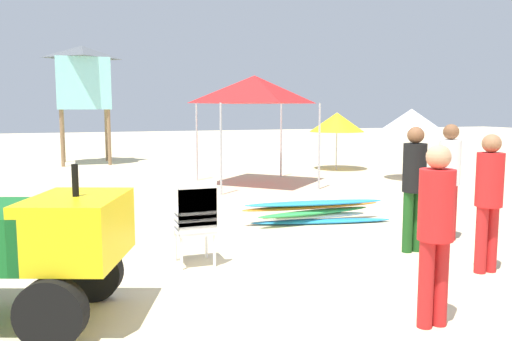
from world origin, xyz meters
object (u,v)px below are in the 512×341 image
(lifeguard_near_left, at_px, (414,180))
(lifeguard_far_right, at_px, (489,194))
(lifeguard_near_right, at_px, (436,224))
(beach_umbrella_mid, at_px, (337,122))
(lifeguard_near_center, at_px, (449,174))
(popup_canopy, at_px, (255,90))
(stacked_plastic_chairs, at_px, (196,216))
(surfboard_pile, at_px, (315,211))
(traffic_cone_near, at_px, (90,222))
(lifeguard_tower, at_px, (83,78))
(beach_umbrella_left, at_px, (411,119))

(lifeguard_near_left, relative_size, lifeguard_far_right, 1.03)
(lifeguard_near_right, xyz_separation_m, beach_umbrella_mid, (5.01, 11.29, 0.58))
(lifeguard_near_left, distance_m, lifeguard_near_right, 2.56)
(lifeguard_near_center, relative_size, popup_canopy, 0.62)
(stacked_plastic_chairs, distance_m, surfboard_pile, 3.11)
(lifeguard_near_right, distance_m, beach_umbrella_mid, 12.36)
(lifeguard_near_right, bearing_deg, beach_umbrella_mid, 66.05)
(surfboard_pile, bearing_deg, lifeguard_near_left, -77.18)
(lifeguard_far_right, bearing_deg, traffic_cone_near, 142.96)
(lifeguard_near_right, xyz_separation_m, lifeguard_tower, (-2.70, 15.93, 2.12))
(stacked_plastic_chairs, relative_size, lifeguard_far_right, 0.65)
(lifeguard_near_left, xyz_separation_m, beach_umbrella_mid, (3.66, 9.11, 0.53))
(lifeguard_near_right, relative_size, traffic_cone_near, 3.46)
(lifeguard_near_left, xyz_separation_m, lifeguard_near_right, (-1.36, -2.18, -0.05))
(stacked_plastic_chairs, distance_m, popup_canopy, 7.36)
(lifeguard_near_right, bearing_deg, traffic_cone_near, 122.57)
(lifeguard_tower, bearing_deg, lifeguard_far_right, -73.65)
(popup_canopy, height_order, traffic_cone_near, popup_canopy)
(lifeguard_near_left, xyz_separation_m, popup_canopy, (0.02, 6.81, 1.47))
(lifeguard_far_right, xyz_separation_m, popup_canopy, (-0.27, 7.88, 1.50))
(stacked_plastic_chairs, height_order, beach_umbrella_left, beach_umbrella_left)
(popup_canopy, relative_size, lifeguard_tower, 0.68)
(popup_canopy, bearing_deg, stacked_plastic_chairs, -115.11)
(stacked_plastic_chairs, distance_m, beach_umbrella_left, 9.55)
(stacked_plastic_chairs, relative_size, surfboard_pile, 0.42)
(lifeguard_far_right, bearing_deg, popup_canopy, 91.98)
(lifeguard_near_right, distance_m, lifeguard_far_right, 1.98)
(stacked_plastic_chairs, xyz_separation_m, lifeguard_far_right, (3.30, -1.42, 0.33))
(lifeguard_far_right, relative_size, lifeguard_tower, 0.40)
(traffic_cone_near, bearing_deg, surfboard_pile, -3.69)
(lifeguard_far_right, distance_m, beach_umbrella_mid, 10.74)
(beach_umbrella_left, bearing_deg, lifeguard_near_right, -124.58)
(surfboard_pile, xyz_separation_m, lifeguard_near_left, (0.48, -2.11, 0.80))
(lifeguard_far_right, height_order, beach_umbrella_mid, beach_umbrella_mid)
(lifeguard_near_right, xyz_separation_m, popup_canopy, (1.37, 8.98, 1.51))
(stacked_plastic_chairs, height_order, surfboard_pile, stacked_plastic_chairs)
(surfboard_pile, distance_m, traffic_cone_near, 3.78)
(popup_canopy, relative_size, beach_umbrella_left, 1.43)
(lifeguard_near_left, distance_m, lifeguard_tower, 14.49)
(stacked_plastic_chairs, distance_m, lifeguard_near_center, 3.91)
(lifeguard_near_right, relative_size, lifeguard_tower, 0.40)
(beach_umbrella_left, bearing_deg, stacked_plastic_chairs, -141.70)
(popup_canopy, bearing_deg, surfboard_pile, -96.03)
(lifeguard_far_right, bearing_deg, lifeguard_tower, 106.35)
(lifeguard_near_center, height_order, lifeguard_tower, lifeguard_tower)
(stacked_plastic_chairs, bearing_deg, popup_canopy, 64.89)
(popup_canopy, xyz_separation_m, beach_umbrella_mid, (3.64, 2.31, -0.93))
(lifeguard_near_left, bearing_deg, popup_canopy, 89.86)
(lifeguard_near_center, bearing_deg, beach_umbrella_left, 58.85)
(popup_canopy, bearing_deg, traffic_cone_near, -133.76)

